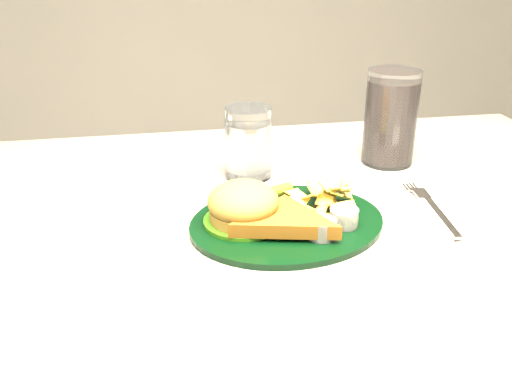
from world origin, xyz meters
TOP-DOWN VIEW (x-y plane):
  - dinner_plate at (0.03, -0.02)m, footprint 0.30×0.27m
  - water_glass at (0.01, 0.15)m, footprint 0.08×0.08m
  - cola_glass at (0.25, 0.18)m, footprint 0.10×0.10m
  - fork_napkin at (0.24, -0.03)m, footprint 0.13×0.16m
  - wrapped_straw at (0.03, 0.11)m, footprint 0.20×0.15m

SIDE VIEW (x-z plane):
  - wrapped_straw at x=0.03m, z-range 0.75..0.76m
  - fork_napkin at x=0.24m, z-range 0.75..0.76m
  - dinner_plate at x=0.03m, z-range 0.75..0.81m
  - water_glass at x=0.01m, z-range 0.75..0.86m
  - cola_glass at x=0.25m, z-range 0.75..0.91m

